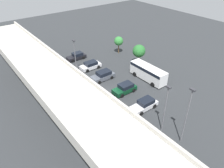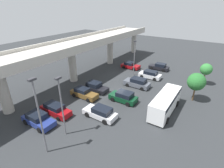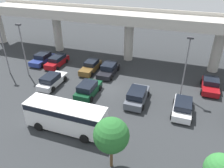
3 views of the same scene
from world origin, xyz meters
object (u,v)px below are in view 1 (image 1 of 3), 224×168
lamp_post_mid_lot (187,113)px  parked_car_0 (143,143)px  lamp_post_near_aisle (165,106)px  tree_front_left (139,51)px  parked_car_3 (105,109)px  parked_car_7 (58,69)px  parked_car_5 (103,76)px  parked_car_8 (77,56)px  parked_car_2 (145,105)px  parked_car_4 (95,100)px  parked_car_9 (125,88)px  lamp_post_by_overpass (75,55)px  tree_front_centre (119,41)px  shuttle_bus (148,72)px  parked_car_6 (91,65)px  parked_car_1 (129,130)px

lamp_post_mid_lot → parked_car_0: bearing=62.5°
lamp_post_near_aisle → tree_front_left: bearing=-33.6°
parked_car_3 → parked_car_7: bearing=90.2°
parked_car_7 → tree_front_left: 17.42m
parked_car_5 → parked_car_7: bearing=-54.8°
parked_car_7 → lamp_post_near_aisle: size_ratio=0.59×
parked_car_8 → lamp_post_mid_lot: bearing=87.2°
parked_car_0 → parked_car_2: (5.54, -5.80, 0.01)m
parked_car_0 → lamp_post_near_aisle: 5.66m
parked_car_8 → parked_car_4: bearing=70.1°
parked_car_0 → parked_car_9: parked_car_9 is taller
lamp_post_by_overpass → parked_car_5: bearing=-146.1°
parked_car_8 → tree_front_centre: (-3.21, -9.74, 2.33)m
parked_car_3 → parked_car_4: 2.84m
shuttle_bus → parked_car_8: bearing=21.7°
parked_car_4 → shuttle_bus: size_ratio=0.62×
tree_front_centre → parked_car_6: bearing=105.0°
parked_car_7 → tree_front_centre: bearing=-1.4°
parked_car_7 → parked_car_3: bearing=-89.8°
parked_car_2 → lamp_post_mid_lot: bearing=82.3°
parked_car_2 → parked_car_7: (19.55, 5.71, -0.05)m
parked_car_0 → lamp_post_by_overpass: size_ratio=0.63×
parked_car_1 → parked_car_9: parked_car_9 is taller
parked_car_1 → parked_car_7: 22.35m
parked_car_3 → tree_front_left: tree_front_left is taller
parked_car_7 → tree_front_left: bearing=-27.0°
tree_front_left → parked_car_1: bearing=133.4°
lamp_post_mid_lot → tree_front_centre: (27.14, -11.20, -1.85)m
parked_car_2 → parked_car_6: (16.56, -0.45, -0.00)m
parked_car_7 → lamp_post_by_overpass: 5.61m
parked_car_1 → parked_car_8: 25.89m
parked_car_4 → tree_front_centre: 20.73m
parked_car_9 → lamp_post_mid_lot: lamp_post_mid_lot is taller
parked_car_4 → parked_car_5: bearing=44.9°
parked_car_1 → lamp_post_near_aisle: 6.00m
parked_car_0 → parked_car_6: (22.09, -6.25, 0.01)m
lamp_post_near_aisle → lamp_post_by_overpass: 21.19m
lamp_post_near_aisle → tree_front_left: size_ratio=1.59×
parked_car_5 → parked_car_7: size_ratio=1.10×
parked_car_4 → tree_front_left: 16.54m
parked_car_2 → parked_car_7: 20.36m
parked_car_8 → tree_front_left: 14.33m
parked_car_8 → parked_car_5: bearing=88.1°
parked_car_7 → tree_front_left: tree_front_left is taller
parked_car_6 → parked_car_9: parked_car_9 is taller
parked_car_6 → lamp_post_mid_lot: size_ratio=0.53×
parked_car_2 → lamp_post_by_overpass: bearing=-79.0°
parked_car_4 → parked_car_8: parked_car_4 is taller
parked_car_5 → parked_car_7: 9.93m
parked_car_0 → parked_car_9: (10.97, -6.30, 0.04)m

